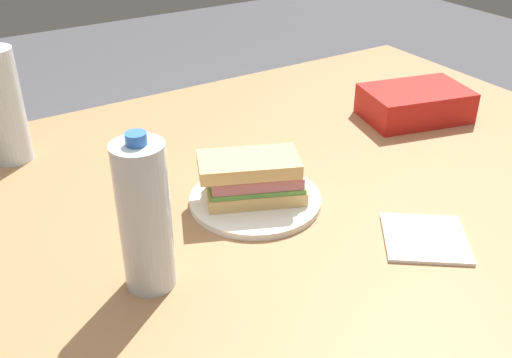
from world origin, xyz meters
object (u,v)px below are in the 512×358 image
(sandwich, at_px, (254,178))
(water_bottle_spare, at_px, (145,217))
(paper_plate, at_px, (256,201))
(chip_bag, at_px, (415,103))
(dining_table, at_px, (231,247))
(water_bottle_tall, at_px, (3,106))

(sandwich, height_order, water_bottle_spare, water_bottle_spare)
(sandwich, bearing_deg, water_bottle_spare, 23.15)
(paper_plate, xyz_separation_m, water_bottle_spare, (0.24, 0.10, 0.11))
(sandwich, distance_m, water_bottle_spare, 0.27)
(chip_bag, relative_size, water_bottle_spare, 0.96)
(dining_table, bearing_deg, sandwich, 176.74)
(chip_bag, bearing_deg, paper_plate, -152.41)
(water_bottle_tall, bearing_deg, water_bottle_spare, 99.23)
(paper_plate, relative_size, sandwich, 1.13)
(water_bottle_spare, bearing_deg, water_bottle_tall, -80.77)
(chip_bag, relative_size, water_bottle_tall, 0.95)
(paper_plate, xyz_separation_m, chip_bag, (-0.50, -0.12, 0.03))
(paper_plate, height_order, sandwich, sandwich)
(water_bottle_spare, bearing_deg, sandwich, -156.85)
(chip_bag, xyz_separation_m, water_bottle_spare, (0.75, 0.23, 0.08))
(dining_table, relative_size, paper_plate, 7.64)
(chip_bag, distance_m, water_bottle_tall, 0.88)
(paper_plate, bearing_deg, chip_bag, -166.11)
(paper_plate, relative_size, water_bottle_tall, 0.95)
(chip_bag, bearing_deg, water_bottle_spare, -149.41)
(sandwich, bearing_deg, water_bottle_tall, -51.42)
(paper_plate, distance_m, sandwich, 0.05)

